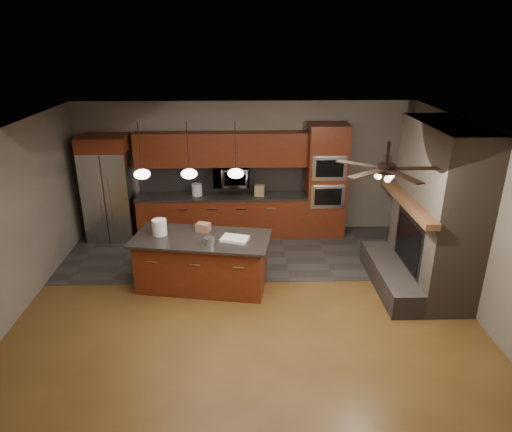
{
  "coord_description": "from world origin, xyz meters",
  "views": [
    {
      "loc": [
        -0.03,
        -6.38,
        4.05
      ],
      "look_at": [
        0.17,
        0.6,
        1.26
      ],
      "focal_mm": 32.0,
      "sensor_mm": 36.0,
      "label": 1
    }
  ],
  "objects_px": {
    "paint_can": "(210,241)",
    "counter_box": "(260,190)",
    "oven_tower": "(326,181)",
    "refrigerator": "(109,189)",
    "kitchen_island": "(202,262)",
    "microwave": "(232,176)",
    "counter_bucket": "(197,190)",
    "white_bucket": "(160,227)",
    "cardboard_box": "(203,227)",
    "paint_tray": "(235,239)"
  },
  "relations": [
    {
      "from": "paint_can",
      "to": "counter_box",
      "type": "xyz_separation_m",
      "value": [
        0.89,
        2.39,
        0.04
      ]
    },
    {
      "from": "oven_tower",
      "to": "paint_can",
      "type": "distance_m",
      "value": 3.34
    },
    {
      "from": "refrigerator",
      "to": "kitchen_island",
      "type": "relative_size",
      "value": 0.91
    },
    {
      "from": "microwave",
      "to": "refrigerator",
      "type": "xyz_separation_m",
      "value": [
        -2.53,
        -0.13,
        -0.21
      ]
    },
    {
      "from": "oven_tower",
      "to": "counter_bucket",
      "type": "relative_size",
      "value": 9.59
    },
    {
      "from": "paint_can",
      "to": "counter_bucket",
      "type": "distance_m",
      "value": 2.47
    },
    {
      "from": "oven_tower",
      "to": "counter_box",
      "type": "bearing_deg",
      "value": -178.25
    },
    {
      "from": "white_bucket",
      "to": "cardboard_box",
      "type": "distance_m",
      "value": 0.73
    },
    {
      "from": "oven_tower",
      "to": "microwave",
      "type": "bearing_deg",
      "value": 178.34
    },
    {
      "from": "counter_box",
      "to": "counter_bucket",
      "type": "bearing_deg",
      "value": -172.28
    },
    {
      "from": "paint_tray",
      "to": "counter_bucket",
      "type": "distance_m",
      "value": 2.45
    },
    {
      "from": "white_bucket",
      "to": "cardboard_box",
      "type": "xyz_separation_m",
      "value": [
        0.72,
        0.12,
        -0.06
      ]
    },
    {
      "from": "paint_tray",
      "to": "cardboard_box",
      "type": "height_order",
      "value": "cardboard_box"
    },
    {
      "from": "white_bucket",
      "to": "microwave",
      "type": "bearing_deg",
      "value": 60.91
    },
    {
      "from": "refrigerator",
      "to": "paint_can",
      "type": "height_order",
      "value": "refrigerator"
    },
    {
      "from": "kitchen_island",
      "to": "counter_bucket",
      "type": "bearing_deg",
      "value": 106.4
    },
    {
      "from": "oven_tower",
      "to": "white_bucket",
      "type": "xyz_separation_m",
      "value": [
        -3.14,
        -2.03,
        -0.14
      ]
    },
    {
      "from": "microwave",
      "to": "paint_tray",
      "type": "height_order",
      "value": "microwave"
    },
    {
      "from": "microwave",
      "to": "cardboard_box",
      "type": "height_order",
      "value": "microwave"
    },
    {
      "from": "cardboard_box",
      "to": "counter_box",
      "type": "xyz_separation_m",
      "value": [
        1.03,
        1.88,
        0.02
      ]
    },
    {
      "from": "oven_tower",
      "to": "white_bucket",
      "type": "distance_m",
      "value": 3.74
    },
    {
      "from": "oven_tower",
      "to": "paint_can",
      "type": "bearing_deg",
      "value": -133.21
    },
    {
      "from": "kitchen_island",
      "to": "paint_can",
      "type": "relative_size",
      "value": 14.2
    },
    {
      "from": "kitchen_island",
      "to": "paint_tray",
      "type": "distance_m",
      "value": 0.74
    },
    {
      "from": "paint_can",
      "to": "paint_tray",
      "type": "xyz_separation_m",
      "value": [
        0.4,
        0.13,
        -0.03
      ]
    },
    {
      "from": "kitchen_island",
      "to": "counter_bucket",
      "type": "height_order",
      "value": "counter_bucket"
    },
    {
      "from": "cardboard_box",
      "to": "kitchen_island",
      "type": "bearing_deg",
      "value": -74.45
    },
    {
      "from": "paint_can",
      "to": "counter_box",
      "type": "bearing_deg",
      "value": 69.54
    },
    {
      "from": "paint_can",
      "to": "cardboard_box",
      "type": "bearing_deg",
      "value": 105.23
    },
    {
      "from": "counter_bucket",
      "to": "counter_box",
      "type": "height_order",
      "value": "counter_bucket"
    },
    {
      "from": "microwave",
      "to": "paint_tray",
      "type": "bearing_deg",
      "value": -87.67
    },
    {
      "from": "kitchen_island",
      "to": "white_bucket",
      "type": "xyz_separation_m",
      "value": [
        -0.7,
        0.14,
        0.59
      ]
    },
    {
      "from": "counter_box",
      "to": "microwave",
      "type": "bearing_deg",
      "value": -179.82
    },
    {
      "from": "refrigerator",
      "to": "paint_can",
      "type": "relative_size",
      "value": 12.97
    },
    {
      "from": "microwave",
      "to": "white_bucket",
      "type": "distance_m",
      "value": 2.41
    },
    {
      "from": "refrigerator",
      "to": "counter_bucket",
      "type": "distance_m",
      "value": 1.8
    },
    {
      "from": "refrigerator",
      "to": "oven_tower",
      "type": "bearing_deg",
      "value": 0.94
    },
    {
      "from": "counter_box",
      "to": "white_bucket",
      "type": "bearing_deg",
      "value": -121.36
    },
    {
      "from": "cardboard_box",
      "to": "counter_box",
      "type": "relative_size",
      "value": 0.99
    },
    {
      "from": "microwave",
      "to": "cardboard_box",
      "type": "relative_size",
      "value": 3.28
    },
    {
      "from": "cardboard_box",
      "to": "counter_bucket",
      "type": "height_order",
      "value": "counter_bucket"
    },
    {
      "from": "paint_tray",
      "to": "white_bucket",
      "type": "bearing_deg",
      "value": -174.43
    },
    {
      "from": "oven_tower",
      "to": "paint_tray",
      "type": "relative_size",
      "value": 5.52
    },
    {
      "from": "paint_tray",
      "to": "counter_bucket",
      "type": "xyz_separation_m",
      "value": [
        -0.82,
        2.3,
        0.08
      ]
    },
    {
      "from": "paint_tray",
      "to": "counter_box",
      "type": "relative_size",
      "value": 1.91
    },
    {
      "from": "oven_tower",
      "to": "white_bucket",
      "type": "relative_size",
      "value": 9.09
    },
    {
      "from": "kitchen_island",
      "to": "counter_box",
      "type": "relative_size",
      "value": 10.6
    },
    {
      "from": "oven_tower",
      "to": "counter_bucket",
      "type": "height_order",
      "value": "oven_tower"
    },
    {
      "from": "refrigerator",
      "to": "kitchen_island",
      "type": "xyz_separation_m",
      "value": [
        2.06,
        -2.1,
        -0.63
      ]
    },
    {
      "from": "paint_can",
      "to": "paint_tray",
      "type": "distance_m",
      "value": 0.43
    }
  ]
}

